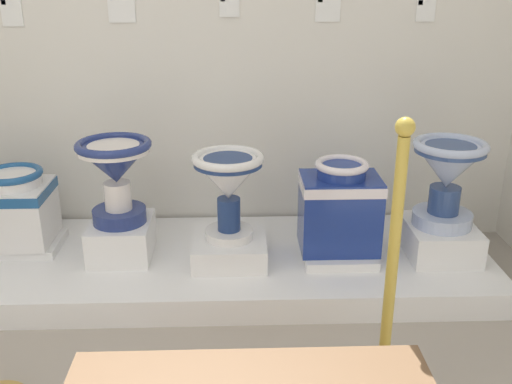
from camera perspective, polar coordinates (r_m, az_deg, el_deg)
The scene contains 17 objects.
display_platform at distance 3.06m, azimuth -2.52°, elevation -7.03°, with size 2.65×0.93×0.13m, color white.
plinth_block_pale_glazed at distance 3.30m, azimuth -21.74°, elevation -4.73°, with size 0.39×0.30×0.04m, color white.
antique_toilet_pale_glazed at distance 3.22m, azimuth -22.27°, elevation -1.14°, with size 0.34×0.33×0.38m.
plinth_block_leftmost at distance 3.04m, azimuth -12.95°, elevation -4.42°, with size 0.30×0.35×0.19m, color white.
antique_toilet_leftmost at distance 2.90m, azimuth -13.54°, elevation 2.29°, with size 0.37×0.37×0.42m.
plinth_block_central_ornate at distance 2.94m, azimuth -2.60°, elevation -5.49°, with size 0.36×0.37×0.12m, color white.
antique_toilet_central_ornate at distance 2.80m, azimuth -2.72°, elevation 1.17°, with size 0.35×0.35×0.43m.
plinth_block_rightmost at distance 3.02m, azimuth 7.90°, elevation -5.73°, with size 0.36×0.38×0.04m, color white.
antique_toilet_rightmost at distance 2.92m, azimuth 8.15°, elevation -1.26°, with size 0.39×0.29×0.46m.
plinth_block_slender_white at distance 3.13m, azimuth 17.42°, elevation -4.39°, with size 0.34×0.38×0.16m, color white.
antique_toilet_slender_white at distance 3.00m, azimuth 18.16°, elevation 1.88°, with size 0.36×0.36×0.44m.
info_placard_first at distance 3.39m, azimuth -22.72°, elevation 15.94°, with size 0.11×0.01×0.15m.
info_placard_second at distance 3.24m, azimuth -12.98°, elevation 17.17°, with size 0.14×0.01×0.16m.
info_placard_third at distance 3.18m, azimuth -2.63°, elevation 17.69°, with size 0.11×0.01×0.11m.
info_placard_fourth at distance 3.22m, azimuth 7.00°, elevation 17.38°, with size 0.13×0.01×0.14m.
info_placard_fifth at distance 3.34m, azimuth 16.19°, elevation 16.70°, with size 0.10×0.01×0.12m.
stanchion_post_near_right at distance 2.17m, azimuth 12.63°, elevation -12.23°, with size 0.25×0.25×1.07m.
Camera 1 is at (1.65, -0.62, 1.50)m, focal length 41.07 mm.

